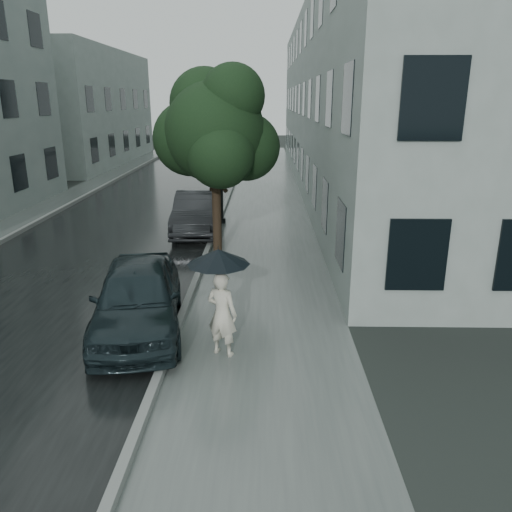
{
  "coord_description": "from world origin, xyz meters",
  "views": [
    {
      "loc": [
        0.24,
        -8.16,
        4.6
      ],
      "look_at": [
        0.03,
        2.3,
        1.3
      ],
      "focal_mm": 35.0,
      "sensor_mm": 36.0,
      "label": 1
    }
  ],
  "objects_px": {
    "pedestrian": "(222,314)",
    "lamp_post": "(217,143)",
    "car_near": "(138,297)",
    "street_tree": "(215,130)",
    "car_far": "(198,212)"
  },
  "relations": [
    {
      "from": "lamp_post",
      "to": "car_near",
      "type": "distance_m",
      "value": 9.76
    },
    {
      "from": "car_near",
      "to": "car_far",
      "type": "height_order",
      "value": "car_near"
    },
    {
      "from": "lamp_post",
      "to": "car_far",
      "type": "height_order",
      "value": "lamp_post"
    },
    {
      "from": "pedestrian",
      "to": "lamp_post",
      "type": "relative_size",
      "value": 0.3
    },
    {
      "from": "car_near",
      "to": "car_far",
      "type": "relative_size",
      "value": 0.97
    },
    {
      "from": "street_tree",
      "to": "lamp_post",
      "type": "height_order",
      "value": "street_tree"
    },
    {
      "from": "street_tree",
      "to": "lamp_post",
      "type": "distance_m",
      "value": 4.44
    },
    {
      "from": "car_near",
      "to": "pedestrian",
      "type": "bearing_deg",
      "value": -38.38
    },
    {
      "from": "car_near",
      "to": "lamp_post",
      "type": "bearing_deg",
      "value": 75.79
    },
    {
      "from": "pedestrian",
      "to": "lamp_post",
      "type": "distance_m",
      "value": 10.74
    },
    {
      "from": "pedestrian",
      "to": "street_tree",
      "type": "xyz_separation_m",
      "value": [
        -0.65,
        6.09,
        2.93
      ]
    },
    {
      "from": "pedestrian",
      "to": "car_far",
      "type": "relative_size",
      "value": 0.37
    },
    {
      "from": "pedestrian",
      "to": "car_far",
      "type": "bearing_deg",
      "value": -54.89
    },
    {
      "from": "lamp_post",
      "to": "car_far",
      "type": "distance_m",
      "value": 2.77
    },
    {
      "from": "lamp_post",
      "to": "car_near",
      "type": "xyz_separation_m",
      "value": [
        -0.77,
        -9.45,
        -2.31
      ]
    }
  ]
}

